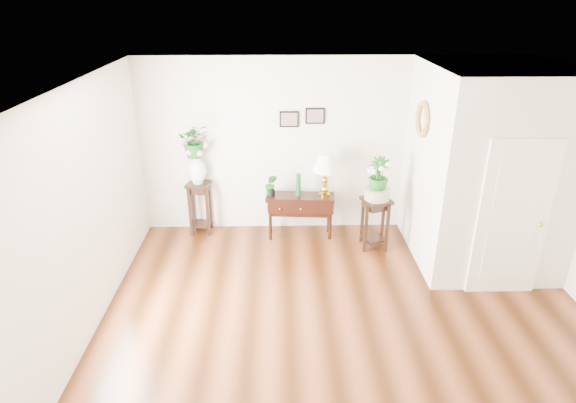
{
  "coord_description": "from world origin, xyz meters",
  "views": [
    {
      "loc": [
        -0.82,
        -4.56,
        3.7
      ],
      "look_at": [
        -0.7,
        1.3,
        1.09
      ],
      "focal_mm": 30.0,
      "sensor_mm": 36.0,
      "label": 1
    }
  ],
  "objects_px": {
    "table_lamp": "(325,174)",
    "console_table": "(300,216)",
    "plant_stand_a": "(200,208)",
    "plant_stand_b": "(375,223)"
  },
  "relations": [
    {
      "from": "table_lamp",
      "to": "console_table",
      "type": "bearing_deg",
      "value": 180.0
    },
    {
      "from": "table_lamp",
      "to": "plant_stand_a",
      "type": "relative_size",
      "value": 0.8
    },
    {
      "from": "table_lamp",
      "to": "plant_stand_a",
      "type": "height_order",
      "value": "table_lamp"
    },
    {
      "from": "table_lamp",
      "to": "plant_stand_b",
      "type": "bearing_deg",
      "value": -26.71
    },
    {
      "from": "console_table",
      "to": "table_lamp",
      "type": "height_order",
      "value": "table_lamp"
    },
    {
      "from": "table_lamp",
      "to": "plant_stand_a",
      "type": "bearing_deg",
      "value": 174.75
    },
    {
      "from": "plant_stand_a",
      "to": "plant_stand_b",
      "type": "relative_size",
      "value": 1.07
    },
    {
      "from": "console_table",
      "to": "plant_stand_a",
      "type": "bearing_deg",
      "value": 177.9
    },
    {
      "from": "console_table",
      "to": "plant_stand_b",
      "type": "relative_size",
      "value": 1.32
    },
    {
      "from": "console_table",
      "to": "plant_stand_b",
      "type": "bearing_deg",
      "value": -14.03
    }
  ]
}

